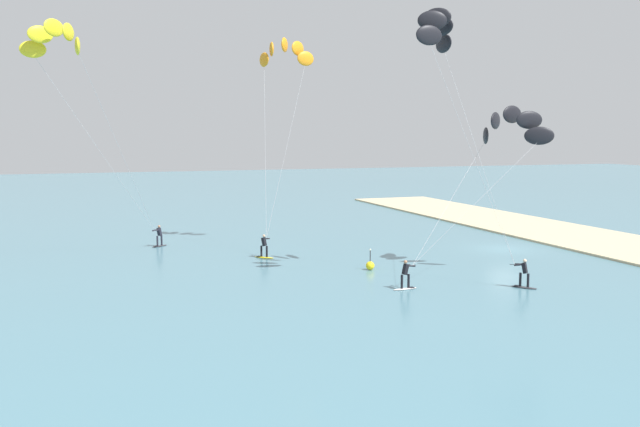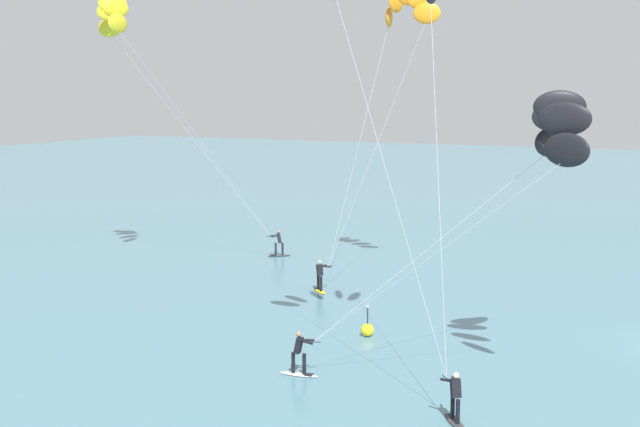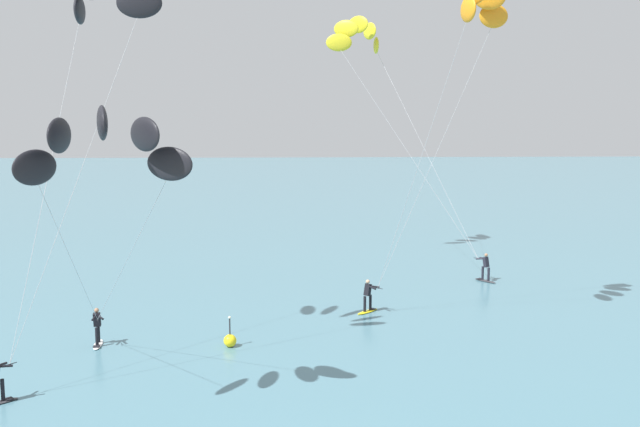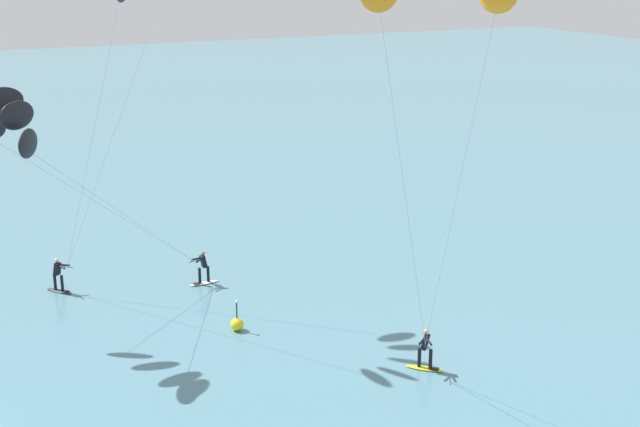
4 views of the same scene
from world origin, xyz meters
TOP-DOWN VIEW (x-y plane):
  - kitesurfer_nearshore at (-8.23, 10.57)m, footprint 6.49×6.65m
  - kitesurfer_mid_water at (-7.13, 5.06)m, footprint 5.70×10.85m
  - kitesurfer_far_out at (3.40, 31.23)m, footprint 9.76×9.73m
  - kitesurfer_downwind at (6.99, 15.42)m, footprint 6.91×5.77m
  - marker_buoy at (-3.89, 12.94)m, footprint 0.56×0.56m

SIDE VIEW (x-z plane):
  - marker_buoy at x=-3.89m, z-range -0.39..0.99m
  - kitesurfer_mid_water at x=-7.13m, z-range 3.67..14.16m
  - kitesurfer_far_out at x=3.40m, z-range 6.13..22.00m
  - kitesurfer_nearshore at x=-8.23m, z-range 6.15..22.05m
  - kitesurfer_downwind at x=6.99m, z-range 6.20..22.22m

